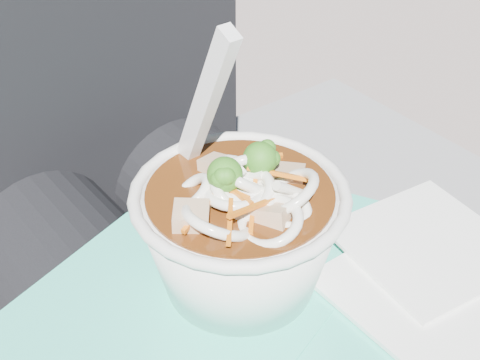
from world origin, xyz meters
TOP-DOWN VIEW (x-y plane):
  - lap at (0.00, 0.00)m, footprint 0.31×0.48m
  - person_body at (-0.00, 0.09)m, footprint 0.34×0.94m
  - plastic_bag at (-0.01, -0.06)m, footprint 0.39×0.44m
  - napkins at (0.10, -0.10)m, footprint 0.17×0.17m
  - udon_bowl at (-0.02, -0.02)m, footprint 0.18×0.18m

SIDE VIEW (x-z plane):
  - lap at x=0.00m, z-range 0.48..0.63m
  - person_body at x=0.00m, z-range 0.06..1.09m
  - plastic_bag at x=-0.01m, z-range 0.63..0.65m
  - napkins at x=0.10m, z-range 0.65..0.65m
  - udon_bowl at x=-0.02m, z-range 0.60..0.80m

